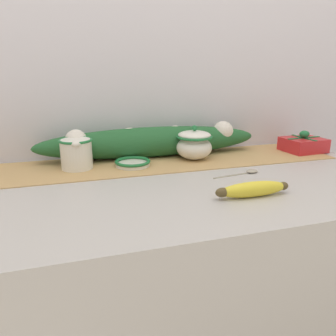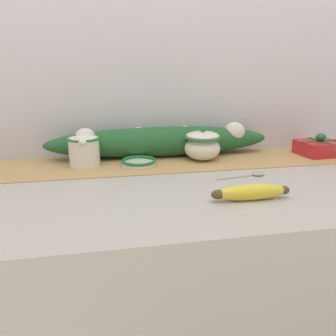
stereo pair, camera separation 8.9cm
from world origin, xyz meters
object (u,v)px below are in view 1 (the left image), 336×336
at_px(small_dish, 133,163).
at_px(sugar_bowl, 194,144).
at_px(cream_pitcher, 76,153).
at_px(gift_box, 303,144).
at_px(banana, 253,189).
at_px(spoon, 250,172).

bearing_deg(small_dish, sugar_bowl, 6.11).
height_order(cream_pitcher, gift_box, cream_pitcher).
bearing_deg(small_dish, banana, -56.10).
bearing_deg(sugar_bowl, small_dish, -173.89).
bearing_deg(cream_pitcher, spoon, -21.44).
bearing_deg(banana, small_dish, 123.90).
distance_m(spoon, gift_box, 0.39).
distance_m(sugar_bowl, gift_box, 0.45).
bearing_deg(spoon, small_dish, 144.07).
relative_size(small_dish, gift_box, 0.75).
xyz_separation_m(small_dish, gift_box, (0.68, 0.01, 0.02)).
bearing_deg(small_dish, cream_pitcher, 171.79).
xyz_separation_m(spoon, gift_box, (0.34, 0.19, 0.03)).
relative_size(sugar_bowl, gift_box, 0.81).
height_order(sugar_bowl, spoon, sugar_bowl).
bearing_deg(sugar_bowl, cream_pitcher, 179.84).
xyz_separation_m(sugar_bowl, small_dish, (-0.23, -0.02, -0.04)).
relative_size(cream_pitcher, sugar_bowl, 0.96).
xyz_separation_m(cream_pitcher, gift_box, (0.86, -0.01, -0.02)).
xyz_separation_m(sugar_bowl, spoon, (0.11, -0.20, -0.05)).
bearing_deg(sugar_bowl, spoon, -61.54).
height_order(small_dish, banana, banana).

